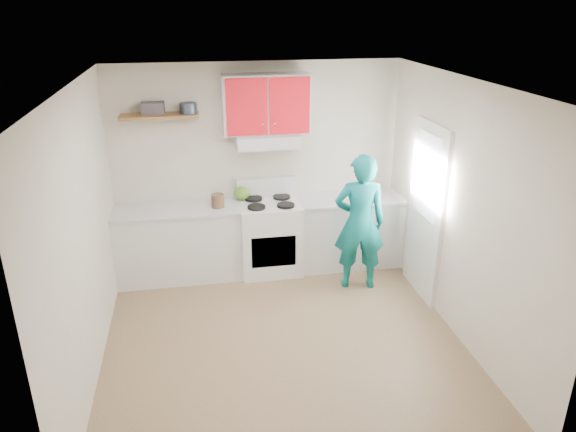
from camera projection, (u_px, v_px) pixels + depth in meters
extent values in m
plane|color=brown|center=(283.00, 339.00, 5.56)|extent=(3.80, 3.80, 0.00)
cube|color=white|center=(282.00, 84.00, 4.59)|extent=(3.60, 3.80, 0.04)
cube|color=beige|center=(258.00, 167.00, 6.81)|extent=(3.60, 0.04, 2.60)
cube|color=beige|center=(334.00, 340.00, 3.34)|extent=(3.60, 0.04, 2.60)
cube|color=beige|center=(84.00, 238.00, 4.78)|extent=(0.04, 3.80, 2.60)
cube|color=beige|center=(460.00, 211.00, 5.37)|extent=(0.04, 3.80, 2.60)
cube|color=white|center=(426.00, 212.00, 6.11)|extent=(0.05, 0.85, 2.05)
cube|color=white|center=(427.00, 176.00, 5.95)|extent=(0.01, 0.55, 0.95)
cube|color=silver|center=(179.00, 243.00, 6.68)|extent=(1.52, 0.60, 0.90)
cube|color=silver|center=(348.00, 231.00, 7.04)|extent=(1.32, 0.60, 0.90)
cube|color=white|center=(270.00, 237.00, 6.85)|extent=(0.76, 0.65, 0.92)
cube|color=silver|center=(267.00, 140.00, 6.48)|extent=(0.76, 0.44, 0.15)
cube|color=red|center=(266.00, 104.00, 6.37)|extent=(1.02, 0.33, 0.70)
cube|color=brown|center=(159.00, 116.00, 6.22)|extent=(0.90, 0.30, 0.04)
cube|color=#473F43|center=(153.00, 108.00, 6.21)|extent=(0.26, 0.19, 0.13)
cylinder|color=#333D4C|center=(188.00, 108.00, 6.24)|extent=(0.24, 0.24, 0.12)
ellipsoid|color=#568324|center=(242.00, 193.00, 6.76)|extent=(0.26, 0.26, 0.17)
cylinder|color=#4B3420|center=(218.00, 202.00, 6.51)|extent=(0.18, 0.18, 0.19)
cube|color=olive|center=(319.00, 199.00, 6.83)|extent=(0.32, 0.26, 0.02)
cube|color=red|center=(373.00, 196.00, 6.96)|extent=(0.37, 0.33, 0.01)
imported|color=#0C6C6C|center=(360.00, 223.00, 6.31)|extent=(0.66, 0.49, 1.67)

